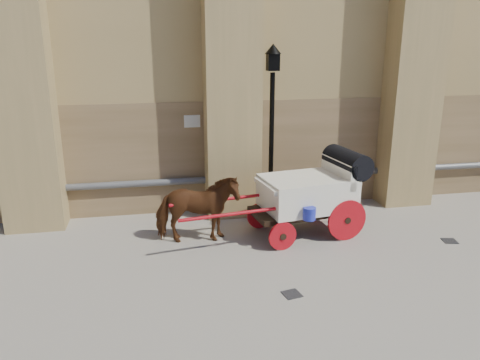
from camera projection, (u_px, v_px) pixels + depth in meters
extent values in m
plane|color=gray|center=(311.00, 271.00, 9.59)|extent=(90.00, 90.00, 0.00)
cube|color=#8D6E4C|center=(332.00, 150.00, 13.42)|extent=(44.00, 0.35, 3.00)
cylinder|color=#59595B|center=(334.00, 173.00, 13.34)|extent=(42.00, 0.18, 0.18)
cube|color=beige|center=(192.00, 121.00, 12.24)|extent=(0.42, 0.04, 0.32)
imported|color=#592E16|center=(197.00, 209.00, 10.74)|extent=(1.95, 0.96, 1.61)
cube|color=black|center=(302.00, 210.00, 11.26)|extent=(2.56, 1.46, 0.13)
cube|color=white|center=(307.00, 192.00, 11.17)|extent=(2.28, 1.68, 0.77)
cube|color=white|center=(338.00, 172.00, 11.31)|extent=(0.37, 1.38, 0.61)
cube|color=white|center=(271.00, 185.00, 10.79)|extent=(0.56, 1.26, 0.11)
cylinder|color=black|center=(347.00, 162.00, 11.32)|extent=(0.82, 1.45, 0.62)
cylinder|color=#AD0C15|center=(347.00, 220.00, 10.94)|extent=(0.99, 0.22, 0.99)
cylinder|color=#AD0C15|center=(319.00, 202.00, 12.18)|extent=(0.99, 0.22, 0.99)
cylinder|color=#AD0C15|center=(282.00, 236.00, 10.46)|extent=(0.66, 0.17, 0.66)
cylinder|color=#AD0C15|center=(260.00, 215.00, 11.69)|extent=(0.66, 0.17, 0.66)
cylinder|color=#AD0C15|center=(238.00, 213.00, 10.14)|extent=(2.62, 0.48, 0.08)
cylinder|color=#AD0C15|center=(224.00, 199.00, 11.03)|extent=(2.62, 0.48, 0.08)
cylinder|color=#222DB5|center=(309.00, 214.00, 10.43)|extent=(0.29, 0.29, 0.29)
cylinder|color=black|center=(271.00, 145.00, 12.30)|extent=(0.13, 0.13, 3.76)
cone|color=black|center=(270.00, 206.00, 12.79)|extent=(0.38, 0.38, 0.38)
cube|color=black|center=(273.00, 62.00, 11.69)|extent=(0.29, 0.29, 0.44)
cone|color=black|center=(273.00, 49.00, 11.60)|extent=(0.42, 0.42, 0.25)
cube|color=black|center=(292.00, 294.00, 8.70)|extent=(0.38, 0.38, 0.01)
cube|color=black|center=(450.00, 241.00, 11.00)|extent=(0.38, 0.38, 0.01)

